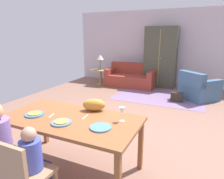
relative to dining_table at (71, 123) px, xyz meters
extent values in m
cube|color=#875F4F|center=(0.08, 2.21, -0.70)|extent=(6.78, 6.72, 0.02)
cube|color=silver|center=(0.08, 5.62, 0.66)|extent=(6.78, 0.10, 2.70)
cube|color=brown|center=(0.00, 0.00, 0.05)|extent=(1.80, 0.92, 0.04)
cube|color=brown|center=(-0.84, -0.40, -0.33)|extent=(0.06, 0.06, 0.72)
cube|color=brown|center=(-0.84, 0.40, -0.33)|extent=(0.06, 0.06, 0.72)
cube|color=brown|center=(0.84, 0.40, -0.33)|extent=(0.06, 0.06, 0.72)
cylinder|color=teal|center=(-0.49, -0.12, 0.08)|extent=(0.25, 0.25, 0.02)
cylinder|color=gold|center=(-0.49, -0.12, 0.10)|extent=(0.17, 0.17, 0.01)
cylinder|color=slate|center=(0.00, -0.18, 0.08)|extent=(0.25, 0.25, 0.02)
cylinder|color=gold|center=(0.00, -0.18, 0.10)|extent=(0.17, 0.17, 0.01)
cylinder|color=teal|center=(0.49, -0.10, 0.08)|extent=(0.25, 0.25, 0.02)
cylinder|color=silver|center=(0.65, 0.18, 0.07)|extent=(0.06, 0.06, 0.01)
cylinder|color=silver|center=(0.65, 0.18, 0.12)|extent=(0.01, 0.01, 0.09)
cone|color=silver|center=(0.65, 0.18, 0.21)|extent=(0.07, 0.07, 0.09)
cube|color=silver|center=(-0.27, -0.05, 0.07)|extent=(0.05, 0.15, 0.01)
cube|color=silver|center=(0.16, 0.10, 0.07)|extent=(0.03, 0.17, 0.01)
cube|color=tan|center=(-0.30, -0.58, -0.48)|extent=(0.04, 0.04, 0.41)
cube|color=tan|center=(-0.66, -0.54, -0.48)|extent=(0.04, 0.04, 0.41)
cube|color=#3B3A58|center=(-0.49, -0.60, -0.46)|extent=(0.29, 0.36, 0.45)
cube|color=tan|center=(0.00, -0.74, -0.26)|extent=(0.42, 0.42, 0.04)
cube|color=tan|center=(0.00, -0.93, -0.03)|extent=(0.42, 0.04, 0.42)
cube|color=tan|center=(-0.18, -0.56, -0.48)|extent=(0.04, 0.04, 0.41)
cylinder|color=#4555BE|center=(0.00, -0.68, -0.07)|extent=(0.22, 0.22, 0.33)
sphere|color=tan|center=(0.00, -0.68, 0.16)|extent=(0.15, 0.15, 0.15)
ellipsoid|color=orange|center=(0.15, 0.36, 0.16)|extent=(0.36, 0.26, 0.17)
cube|color=slate|center=(0.38, 3.94, -0.68)|extent=(2.60, 1.80, 0.01)
cube|color=#95382A|center=(-0.84, 4.74, -0.48)|extent=(1.74, 0.84, 0.42)
cube|color=#95382A|center=(-0.84, 5.08, -0.07)|extent=(1.74, 0.20, 0.40)
cube|color=#95382A|center=(-1.62, 4.74, -0.17)|extent=(0.18, 0.84, 0.20)
cube|color=#95382A|center=(-0.06, 4.74, -0.17)|extent=(0.18, 0.84, 0.20)
cube|color=#3F6285|center=(1.48, 4.14, -0.48)|extent=(1.19, 1.19, 0.42)
cube|color=#3F6285|center=(1.25, 3.88, -0.07)|extent=(0.77, 0.71, 0.40)
cube|color=#3F6285|center=(1.73, 3.92, -0.17)|extent=(0.69, 0.75, 0.20)
cube|color=#3F6285|center=(1.22, 4.36, -0.17)|extent=(0.69, 0.75, 0.20)
cube|color=#464837|center=(0.10, 5.23, 0.36)|extent=(1.10, 0.56, 2.10)
cube|color=tan|center=(0.10, 4.95, 0.36)|extent=(0.02, 0.01, 1.89)
sphere|color=tan|center=(0.04, 4.94, 0.36)|extent=(0.04, 0.04, 0.04)
sphere|color=tan|center=(0.16, 4.94, 0.36)|extent=(0.04, 0.04, 0.04)
cube|color=#A4844E|center=(-1.95, 4.54, -0.12)|extent=(0.56, 0.56, 0.03)
cylinder|color=#A4844E|center=(-1.95, 4.54, -0.41)|extent=(0.08, 0.08, 0.55)
cylinder|color=#A4844E|center=(-1.95, 4.54, -0.67)|extent=(0.36, 0.36, 0.03)
cylinder|color=#47473F|center=(-1.95, 4.54, -0.10)|extent=(0.16, 0.16, 0.02)
cylinder|color=#47473F|center=(-1.95, 4.54, 0.08)|extent=(0.02, 0.02, 0.34)
cone|color=beige|center=(-1.95, 4.54, 0.34)|extent=(0.26, 0.26, 0.18)
cube|color=#2C271C|center=(0.93, 3.64, -0.56)|extent=(0.32, 0.16, 0.26)
camera|label=1|loc=(1.49, -1.95, 1.10)|focal=31.91mm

